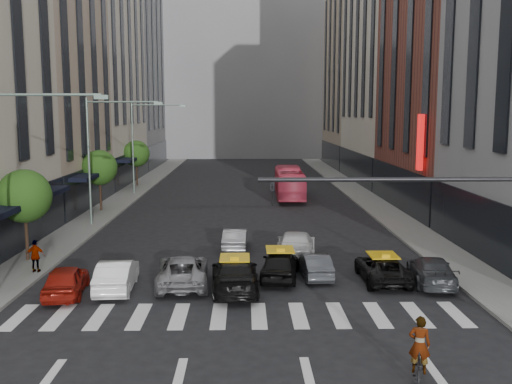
{
  "coord_description": "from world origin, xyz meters",
  "views": [
    {
      "loc": [
        0.04,
        -20.51,
        8.1
      ],
      "look_at": [
        0.63,
        8.88,
        4.0
      ],
      "focal_mm": 40.0,
      "sensor_mm": 36.0,
      "label": 1
    }
  ],
  "objects": [
    {
      "name": "tree_near",
      "position": [
        -11.8,
        10.0,
        3.65
      ],
      "size": [
        2.88,
        2.88,
        4.95
      ],
      "color": "black",
      "rests_on": "sidewalk_left"
    },
    {
      "name": "motorcycle",
      "position": [
        5.32,
        -4.19,
        0.4
      ],
      "size": [
        0.97,
        1.63,
        0.81
      ],
      "primitive_type": "imported",
      "rotation": [
        0.0,
        0.0,
        2.84
      ],
      "color": "black",
      "rests_on": "ground"
    },
    {
      "name": "car_row2_right",
      "position": [
        2.92,
        10.72,
        0.75
      ],
      "size": [
        2.7,
        5.39,
        1.5
      ],
      "primitive_type": "imported",
      "rotation": [
        0.0,
        0.0,
        3.02
      ],
      "color": "silver",
      "rests_on": "ground"
    },
    {
      "name": "rider",
      "position": [
        5.32,
        -4.19,
        1.7
      ],
      "size": [
        0.75,
        0.6,
        1.79
      ],
      "primitive_type": "imported",
      "rotation": [
        0.0,
        0.0,
        2.84
      ],
      "color": "gray",
      "rests_on": "motorcycle"
    },
    {
      "name": "taxi_right",
      "position": [
        6.7,
        6.13,
        0.63
      ],
      "size": [
        2.12,
        4.57,
        1.27
      ],
      "primitive_type": "imported",
      "rotation": [
        0.0,
        0.0,
        3.14
      ],
      "color": "black",
      "rests_on": "ground"
    },
    {
      "name": "car_grey_curb",
      "position": [
        8.92,
        5.62,
        0.66
      ],
      "size": [
        2.45,
        4.75,
        1.32
      ],
      "primitive_type": "imported",
      "rotation": [
        0.0,
        0.0,
        3.0
      ],
      "color": "#36393D",
      "rests_on": "ground"
    },
    {
      "name": "car_row2_left",
      "position": [
        -0.52,
        12.67,
        0.65
      ],
      "size": [
        1.53,
        3.99,
        1.3
      ],
      "primitive_type": "imported",
      "rotation": [
        0.0,
        0.0,
        3.1
      ],
      "color": "#9A999E",
      "rests_on": "ground"
    },
    {
      "name": "car_white_front",
      "position": [
        -5.84,
        4.97,
        0.71
      ],
      "size": [
        1.76,
        4.41,
        1.43
      ],
      "primitive_type": "imported",
      "rotation": [
        0.0,
        0.0,
        3.2
      ],
      "color": "white",
      "rests_on": "ground"
    },
    {
      "name": "building_far",
      "position": [
        0.0,
        85.0,
        18.0
      ],
      "size": [
        30.0,
        10.0,
        36.0
      ],
      "primitive_type": "cube",
      "color": "gray",
      "rests_on": "ground"
    },
    {
      "name": "building_left_b",
      "position": [
        -17.0,
        28.0,
        12.0
      ],
      "size": [
        8.0,
        16.0,
        24.0
      ],
      "primitive_type": "cube",
      "color": "tan",
      "rests_on": "ground"
    },
    {
      "name": "sidewalk_left",
      "position": [
        -11.5,
        30.0,
        0.07
      ],
      "size": [
        3.0,
        96.0,
        0.15
      ],
      "primitive_type": "cube",
      "color": "slate",
      "rests_on": "ground"
    },
    {
      "name": "car_silver",
      "position": [
        -2.9,
        5.71,
        0.71
      ],
      "size": [
        2.71,
        5.24,
        1.41
      ],
      "primitive_type": "imported",
      "rotation": [
        0.0,
        0.0,
        3.22
      ],
      "color": "gray",
      "rests_on": "ground"
    },
    {
      "name": "streetlamp_near",
      "position": [
        -10.04,
        4.0,
        5.9
      ],
      "size": [
        5.38,
        0.25,
        9.0
      ],
      "color": "gray",
      "rests_on": "sidewalk_left"
    },
    {
      "name": "pedestrian_far",
      "position": [
        -10.45,
        7.54,
        0.97
      ],
      "size": [
        0.97,
        0.42,
        1.64
      ],
      "primitive_type": "imported",
      "rotation": [
        0.0,
        0.0,
        3.12
      ],
      "color": "gray",
      "rests_on": "sidewalk_left"
    },
    {
      "name": "building_left_c",
      "position": [
        -17.0,
        46.0,
        18.0
      ],
      "size": [
        8.0,
        20.0,
        36.0
      ],
      "primitive_type": "cube",
      "color": "beige",
      "rests_on": "ground"
    },
    {
      "name": "car_grey_mid",
      "position": [
        3.52,
        6.89,
        0.61
      ],
      "size": [
        1.49,
        3.76,
        1.22
      ],
      "primitive_type": "imported",
      "rotation": [
        0.0,
        0.0,
        3.2
      ],
      "color": "#3A3C41",
      "rests_on": "ground"
    },
    {
      "name": "traffic_signal",
      "position": [
        7.69,
        -1.0,
        4.47
      ],
      "size": [
        10.1,
        0.2,
        6.0
      ],
      "color": "black",
      "rests_on": "ground"
    },
    {
      "name": "taxi_center",
      "position": [
        1.76,
        6.59,
        0.73
      ],
      "size": [
        2.29,
        4.49,
        1.47
      ],
      "primitive_type": "imported",
      "rotation": [
        0.0,
        0.0,
        3.01
      ],
      "color": "black",
      "rests_on": "ground"
    },
    {
      "name": "building_right_b",
      "position": [
        17.0,
        27.0,
        13.0
      ],
      "size": [
        8.0,
        18.0,
        26.0
      ],
      "primitive_type": "cube",
      "color": "brown",
      "rests_on": "ground"
    },
    {
      "name": "bus",
      "position": [
        4.31,
        33.44,
        1.45
      ],
      "size": [
        2.66,
        10.49,
        2.91
      ],
      "primitive_type": "imported",
      "rotation": [
        0.0,
        0.0,
        3.12
      ],
      "color": "#E64361",
      "rests_on": "ground"
    },
    {
      "name": "sidewalk_right",
      "position": [
        11.5,
        30.0,
        0.07
      ],
      "size": [
        3.0,
        96.0,
        0.15
      ],
      "primitive_type": "cube",
      "color": "slate",
      "rests_on": "ground"
    },
    {
      "name": "building_right_c",
      "position": [
        17.0,
        46.0,
        20.0
      ],
      "size": [
        8.0,
        20.0,
        40.0
      ],
      "primitive_type": "cube",
      "color": "beige",
      "rests_on": "ground"
    },
    {
      "name": "tree_far",
      "position": [
        -11.8,
        42.0,
        3.65
      ],
      "size": [
        2.88,
        2.88,
        4.95
      ],
      "color": "black",
      "rests_on": "sidewalk_left"
    },
    {
      "name": "car_red",
      "position": [
        -7.94,
        4.26,
        0.69
      ],
      "size": [
        2.09,
        4.21,
        1.38
      ],
      "primitive_type": "imported",
      "rotation": [
        0.0,
        0.0,
        3.26
      ],
      "color": "maroon",
      "rests_on": "ground"
    },
    {
      "name": "liberty_sign",
      "position": [
        12.6,
        20.0,
        6.0
      ],
      "size": [
        0.3,
        0.7,
        4.0
      ],
      "color": "red",
      "rests_on": "ground"
    },
    {
      "name": "building_left_d",
      "position": [
        -17.0,
        65.0,
        15.0
      ],
      "size": [
        8.0,
        18.0,
        30.0
      ],
      "primitive_type": "cube",
      "color": "gray",
      "rests_on": "ground"
    },
    {
      "name": "building_right_d",
      "position": [
        17.0,
        65.0,
        14.0
      ],
      "size": [
        8.0,
        18.0,
        28.0
      ],
      "primitive_type": "cube",
      "color": "tan",
      "rests_on": "ground"
    },
    {
      "name": "taxi_left",
      "position": [
        -0.42,
        4.83,
        0.76
      ],
      "size": [
        2.35,
        5.31,
        1.51
      ],
      "primitive_type": "imported",
      "rotation": [
        0.0,
        0.0,
        3.19
      ],
      "color": "black",
      "rests_on": "ground"
    },
    {
      "name": "tree_mid",
      "position": [
        -11.8,
        26.0,
        3.65
      ],
      "size": [
        2.88,
        2.88,
        4.95
      ],
      "color": "black",
      "rests_on": "sidewalk_left"
    },
    {
      "name": "streetlamp_far",
      "position": [
        -10.04,
        36.0,
        5.9
      ],
      "size": [
        5.38,
        0.25,
        9.0
      ],
      "color": "gray",
      "rests_on": "sidewalk_left"
    },
    {
      "name": "ground",
      "position": [
        0.0,
        0.0,
        0.0
      ],
      "size": [
        160.0,
        160.0,
        0.0
      ],
      "primitive_type": "plane",
      "color": "black",
      "rests_on": "ground"
    },
    {
      "name": "streetlamp_mid",
      "position": [
        -10.04,
        20.0,
        5.9
      ],
      "size": [
        5.38,
        0.25,
        9.0
      ],
      "color": "gray",
      "rests_on": "sidewalk_left"
    }
  ]
}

